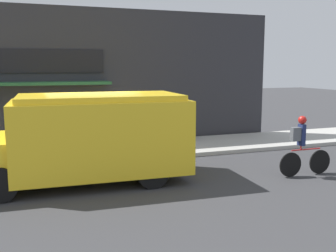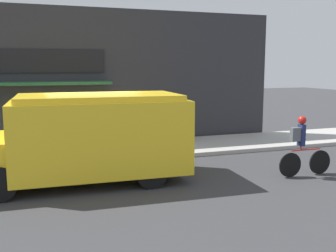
% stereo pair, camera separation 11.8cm
% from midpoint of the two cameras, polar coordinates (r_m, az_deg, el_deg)
% --- Properties ---
extents(ground_plane, '(70.00, 70.00, 0.00)m').
position_cam_midpoint_polar(ground_plane, '(11.94, -10.59, -5.63)').
color(ground_plane, '#38383A').
extents(sidewalk, '(28.00, 2.82, 0.13)m').
position_cam_midpoint_polar(sidewalk, '(13.28, -11.50, -3.92)').
color(sidewalk, '#ADAAA3').
rests_on(sidewalk, ground_plane).
extents(storefront, '(15.35, 1.10, 5.00)m').
position_cam_midpoint_polar(storefront, '(14.55, -12.89, 6.81)').
color(storefront, '#2D2D33').
rests_on(storefront, ground_plane).
extents(school_bus, '(5.60, 2.84, 2.22)m').
position_cam_midpoint_polar(school_bus, '(10.04, -11.47, -1.59)').
color(school_bus, yellow).
rests_on(school_bus, ground_plane).
extents(cyclist, '(1.62, 0.22, 1.63)m').
position_cam_midpoint_polar(cyclist, '(11.06, 19.20, -2.86)').
color(cyclist, black).
rests_on(cyclist, ground_plane).
extents(trash_bin, '(0.60, 0.60, 0.74)m').
position_cam_midpoint_polar(trash_bin, '(14.43, 1.21, -0.97)').
color(trash_bin, '#38383D').
rests_on(trash_bin, sidewalk).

